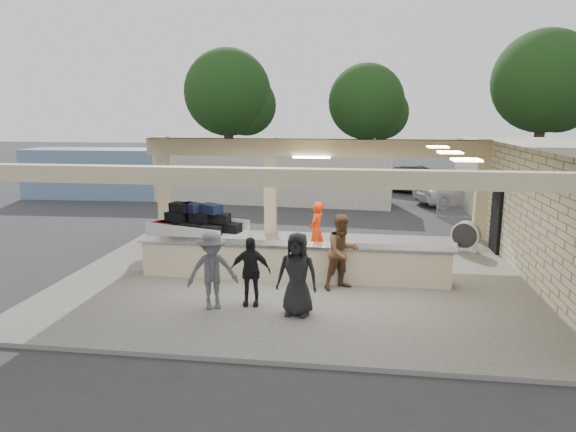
# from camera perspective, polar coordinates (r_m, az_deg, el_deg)

# --- Properties ---
(ground) EXTENTS (120.00, 120.00, 0.00)m
(ground) POSITION_cam_1_polar(r_m,az_deg,el_deg) (14.07, 0.76, -6.83)
(ground) COLOR #2C2C2F
(ground) RESTS_ON ground
(pavilion) EXTENTS (12.01, 10.00, 3.55)m
(pavilion) POSITION_cam_1_polar(r_m,az_deg,el_deg) (14.32, 1.95, -0.91)
(pavilion) COLOR #605E59
(pavilion) RESTS_ON ground
(baggage_counter) EXTENTS (8.20, 0.58, 0.98)m
(baggage_counter) POSITION_cam_1_polar(r_m,az_deg,el_deg) (13.42, 0.49, -5.11)
(baggage_counter) COLOR beige
(baggage_counter) RESTS_ON pavilion
(luggage_cart) EXTENTS (3.09, 2.44, 1.58)m
(luggage_cart) POSITION_cam_1_polar(r_m,az_deg,el_deg) (16.09, -10.07, -1.04)
(luggage_cart) COLOR silver
(luggage_cart) RESTS_ON pavilion
(drum_fan) EXTENTS (0.91, 0.65, 0.96)m
(drum_fan) POSITION_cam_1_polar(r_m,az_deg,el_deg) (17.08, 19.14, -2.04)
(drum_fan) COLOR silver
(drum_fan) RESTS_ON pavilion
(baggage_handler) EXTENTS (0.52, 0.71, 1.75)m
(baggage_handler) POSITION_cam_1_polar(r_m,az_deg,el_deg) (15.16, 3.17, -1.67)
(baggage_handler) COLOR #F4340C
(baggage_handler) RESTS_ON pavilion
(passenger_a) EXTENTS (0.98, 0.85, 1.88)m
(passenger_a) POSITION_cam_1_polar(r_m,az_deg,el_deg) (12.71, 6.07, -3.99)
(passenger_a) COLOR brown
(passenger_a) RESTS_ON pavilion
(passenger_b) EXTENTS (0.95, 0.40, 1.59)m
(passenger_b) POSITION_cam_1_polar(r_m,az_deg,el_deg) (11.66, -4.22, -6.14)
(passenger_b) COLOR black
(passenger_b) RESTS_ON pavilion
(passenger_c) EXTENTS (1.19, 0.81, 1.75)m
(passenger_c) POSITION_cam_1_polar(r_m,az_deg,el_deg) (11.52, -8.40, -6.04)
(passenger_c) COLOR #4F4F54
(passenger_c) RESTS_ON pavilion
(passenger_d) EXTENTS (0.93, 0.47, 1.82)m
(passenger_d) POSITION_cam_1_polar(r_m,az_deg,el_deg) (11.05, 1.04, -6.47)
(passenger_d) COLOR black
(passenger_d) RESTS_ON pavilion
(car_white_a) EXTENTS (4.91, 3.66, 1.27)m
(car_white_a) POSITION_cam_1_polar(r_m,az_deg,el_deg) (26.26, 18.80, 2.55)
(car_white_a) COLOR silver
(car_white_a) RESTS_ON ground
(car_white_b) EXTENTS (4.70, 3.23, 1.39)m
(car_white_b) POSITION_cam_1_polar(r_m,az_deg,el_deg) (28.63, 29.39, 2.51)
(car_white_b) COLOR silver
(car_white_b) RESTS_ON ground
(car_dark) EXTENTS (4.57, 3.76, 1.48)m
(car_dark) POSITION_cam_1_polar(r_m,az_deg,el_deg) (29.29, 14.09, 3.89)
(car_dark) COLOR black
(car_dark) RESTS_ON ground
(container_white) EXTENTS (11.94, 3.27, 2.56)m
(container_white) POSITION_cam_1_polar(r_m,az_deg,el_deg) (25.51, -1.88, 4.38)
(container_white) COLOR silver
(container_white) RESTS_ON ground
(container_blue) EXTENTS (9.89, 2.78, 2.55)m
(container_blue) POSITION_cam_1_polar(r_m,az_deg,el_deg) (28.37, -18.16, 4.52)
(container_blue) COLOR #6B8AAB
(container_blue) RESTS_ON ground
(tree_left) EXTENTS (6.60, 6.30, 9.00)m
(tree_left) POSITION_cam_1_polar(r_m,az_deg,el_deg) (38.58, -6.18, 13.12)
(tree_left) COLOR #382619
(tree_left) RESTS_ON ground
(tree_mid) EXTENTS (6.00, 5.60, 8.00)m
(tree_mid) POSITION_cam_1_polar(r_m,az_deg,el_deg) (39.42, 9.16, 12.09)
(tree_mid) COLOR #382619
(tree_mid) RESTS_ON ground
(tree_right) EXTENTS (7.20, 7.00, 10.00)m
(tree_right) POSITION_cam_1_polar(r_m,az_deg,el_deg) (40.48, 26.93, 12.78)
(tree_right) COLOR #382619
(tree_right) RESTS_ON ground
(adjacent_building) EXTENTS (6.00, 8.00, 3.20)m
(adjacent_building) POSITION_cam_1_polar(r_m,az_deg,el_deg) (24.69, 26.49, 3.70)
(adjacent_building) COLOR beige
(adjacent_building) RESTS_ON ground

